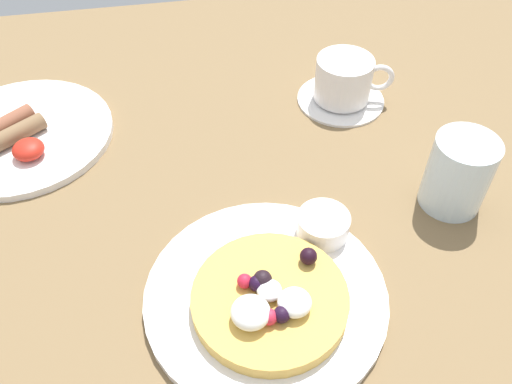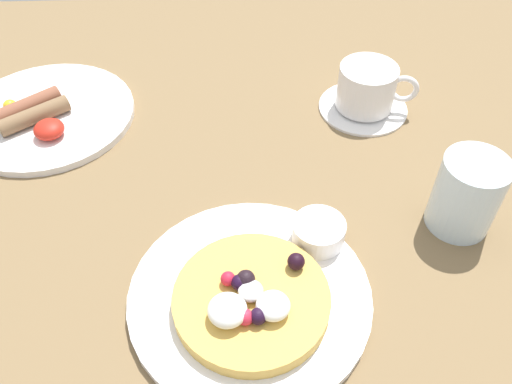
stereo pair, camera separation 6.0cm
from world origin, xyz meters
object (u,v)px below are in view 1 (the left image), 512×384
at_px(pancake_plate, 266,296).
at_px(coffee_saucer, 341,99).
at_px(syrup_ramekin, 323,225).
at_px(water_glass, 458,173).
at_px(breakfast_plate, 22,135).
at_px(coffee_cup, 345,78).

relative_size(pancake_plate, coffee_saucer, 1.97).
xyz_separation_m(pancake_plate, coffee_saucer, (0.18, 0.32, -0.00)).
bearing_deg(syrup_ramekin, coffee_saucer, 68.73).
bearing_deg(water_glass, syrup_ramekin, -169.93).
bearing_deg(water_glass, breakfast_plate, 157.66).
distance_m(breakfast_plate, coffee_cup, 0.46).
relative_size(breakfast_plate, water_glass, 2.62).
bearing_deg(coffee_saucer, syrup_ramekin, -111.27).
distance_m(pancake_plate, syrup_ramekin, 0.11).
bearing_deg(coffee_cup, coffee_saucer, 167.07).
height_order(syrup_ramekin, breakfast_plate, syrup_ramekin).
bearing_deg(coffee_saucer, pancake_plate, -119.00).
bearing_deg(syrup_ramekin, water_glass, 10.07).
bearing_deg(pancake_plate, coffee_saucer, 61.00).
height_order(pancake_plate, coffee_cup, coffee_cup).
relative_size(breakfast_plate, coffee_cup, 2.20).
height_order(pancake_plate, coffee_saucer, pancake_plate).
bearing_deg(breakfast_plate, syrup_ramekin, -34.52).
xyz_separation_m(coffee_saucer, water_glass, (0.07, -0.22, 0.04)).
relative_size(syrup_ramekin, breakfast_plate, 0.24).
relative_size(pancake_plate, water_glass, 2.68).
bearing_deg(water_glass, pancake_plate, -158.55).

